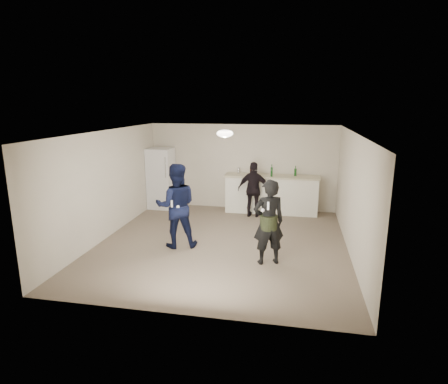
% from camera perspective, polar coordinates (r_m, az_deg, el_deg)
% --- Properties ---
extents(floor, '(6.00, 6.00, 0.00)m').
position_cam_1_polar(floor, '(8.57, -0.26, -7.80)').
color(floor, '#6B5B4C').
rests_on(floor, ground).
extents(ceiling, '(6.00, 6.00, 0.00)m').
position_cam_1_polar(ceiling, '(8.01, -0.28, 9.10)').
color(ceiling, silver).
rests_on(ceiling, wall_back).
extents(wall_back, '(6.00, 0.00, 6.00)m').
position_cam_1_polar(wall_back, '(11.10, 2.76, 3.82)').
color(wall_back, beige).
rests_on(wall_back, floor).
extents(wall_front, '(6.00, 0.00, 6.00)m').
position_cam_1_polar(wall_front, '(5.41, -6.52, -6.76)').
color(wall_front, beige).
rests_on(wall_front, floor).
extents(wall_left, '(0.00, 6.00, 6.00)m').
position_cam_1_polar(wall_left, '(9.13, -17.44, 1.09)').
color(wall_left, beige).
rests_on(wall_left, floor).
extents(wall_right, '(0.00, 6.00, 6.00)m').
position_cam_1_polar(wall_right, '(8.14, 19.08, -0.50)').
color(wall_right, beige).
rests_on(wall_right, floor).
extents(counter, '(2.60, 0.56, 1.05)m').
position_cam_1_polar(counter, '(10.84, 7.22, -0.43)').
color(counter, white).
rests_on(counter, floor).
extents(counter_top, '(2.68, 0.64, 0.04)m').
position_cam_1_polar(counter_top, '(10.72, 7.31, 2.40)').
color(counter_top, beige).
rests_on(counter_top, counter).
extents(fridge, '(0.70, 0.70, 1.80)m').
position_cam_1_polar(fridge, '(11.37, -9.56, 2.08)').
color(fridge, white).
rests_on(fridge, floor).
extents(fridge_handle, '(0.02, 0.02, 0.60)m').
position_cam_1_polar(fridge_handle, '(10.86, -8.93, 3.72)').
color(fridge_handle, silver).
rests_on(fridge_handle, fridge).
extents(ceiling_dome, '(0.36, 0.36, 0.16)m').
position_cam_1_polar(ceiling_dome, '(8.31, 0.13, 8.91)').
color(ceiling_dome, white).
rests_on(ceiling_dome, ceiling).
extents(shaker, '(0.08, 0.08, 0.17)m').
position_cam_1_polar(shaker, '(10.95, 2.25, 3.29)').
color(shaker, silver).
rests_on(shaker, counter_top).
extents(man, '(1.07, 0.95, 1.85)m').
position_cam_1_polar(man, '(8.20, -7.29, -2.10)').
color(man, '#101844').
rests_on(man, floor).
extents(woman, '(0.73, 0.61, 1.70)m').
position_cam_1_polar(woman, '(7.33, 6.81, -4.60)').
color(woman, black).
rests_on(woman, floor).
extents(camo_shorts, '(0.34, 0.34, 0.28)m').
position_cam_1_polar(camo_shorts, '(7.33, 6.81, -4.60)').
color(camo_shorts, '#293719').
rests_on(camo_shorts, woman).
extents(spectator, '(0.92, 0.43, 1.54)m').
position_cam_1_polar(spectator, '(10.35, 4.57, 0.36)').
color(spectator, black).
rests_on(spectator, floor).
extents(remote_man, '(0.04, 0.04, 0.15)m').
position_cam_1_polar(remote_man, '(7.91, -7.94, -1.77)').
color(remote_man, silver).
rests_on(remote_man, man).
extents(nunchuk_man, '(0.07, 0.07, 0.07)m').
position_cam_1_polar(nunchuk_man, '(7.92, -7.03, -2.25)').
color(nunchuk_man, white).
rests_on(nunchuk_man, man).
extents(remote_woman, '(0.04, 0.04, 0.15)m').
position_cam_1_polar(remote_woman, '(6.98, 6.75, -2.10)').
color(remote_woman, white).
rests_on(remote_woman, woman).
extents(nunchuk_woman, '(0.07, 0.07, 0.07)m').
position_cam_1_polar(nunchuk_woman, '(7.04, 5.93, -2.78)').
color(nunchuk_woman, white).
rests_on(nunchuk_woman, woman).
extents(bottle_cluster, '(1.33, 0.32, 0.27)m').
position_cam_1_polar(bottle_cluster, '(10.70, 6.76, 3.11)').
color(bottle_cluster, silver).
rests_on(bottle_cluster, counter_top).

